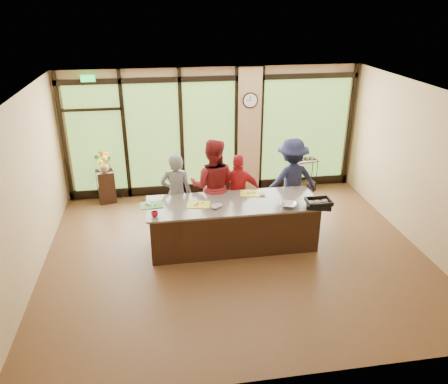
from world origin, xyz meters
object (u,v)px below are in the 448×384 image
object	(u,v)px
cook_right	(291,181)
roasting_pan	(318,205)
bar_cart	(304,170)
cook_left	(177,194)
flower_stand	(106,186)
island_base	(233,225)

from	to	relation	value
cook_right	roasting_pan	xyz separation A→B (m)	(0.11, -1.30, 0.05)
bar_cart	roasting_pan	bearing A→B (deg)	-114.47
cook_right	bar_cart	world-z (taller)	cook_right
roasting_pan	bar_cart	xyz separation A→B (m)	(0.73, 2.89, -0.45)
cook_left	flower_stand	bearing A→B (deg)	-42.74
island_base	flower_stand	world-z (taller)	island_base
island_base	cook_left	xyz separation A→B (m)	(-1.01, 0.69, 0.41)
island_base	bar_cart	size ratio (longest dim) A/B	3.67
cook_left	cook_right	distance (m)	2.41
island_base	cook_right	size ratio (longest dim) A/B	1.70
island_base	cook_left	distance (m)	1.29
cook_left	bar_cart	world-z (taller)	cook_left
flower_stand	island_base	bearing A→B (deg)	-56.47
cook_left	bar_cart	size ratio (longest dim) A/B	2.00
cook_left	cook_right	bearing A→B (deg)	-170.39
cook_left	flower_stand	xyz separation A→B (m)	(-1.56, 1.76, -0.47)
roasting_pan	cook_right	bearing A→B (deg)	112.28
bar_cart	cook_right	bearing A→B (deg)	-128.17
island_base	flower_stand	size ratio (longest dim) A/B	4.08
flower_stand	bar_cart	distance (m)	4.80
island_base	flower_stand	distance (m)	3.55
flower_stand	roasting_pan	bearing A→B (deg)	-48.20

